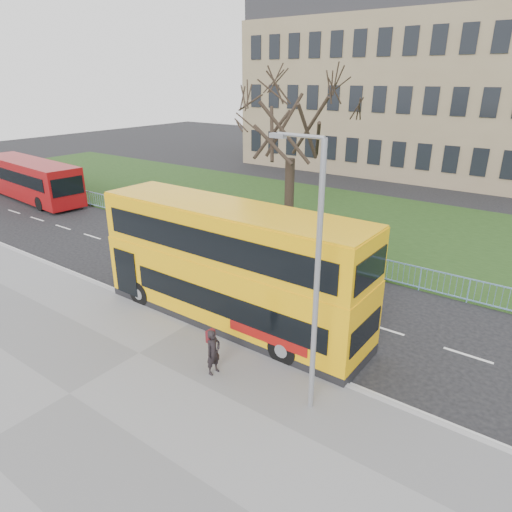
# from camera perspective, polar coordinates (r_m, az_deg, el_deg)

# --- Properties ---
(ground) EXTENTS (120.00, 120.00, 0.00)m
(ground) POSITION_cam_1_polar(r_m,az_deg,el_deg) (18.74, -4.70, -6.66)
(ground) COLOR black
(ground) RESTS_ON ground
(pavement) EXTENTS (80.00, 10.50, 0.12)m
(pavement) POSITION_cam_1_polar(r_m,az_deg,el_deg) (15.12, -22.26, -15.79)
(pavement) COLOR slate
(pavement) RESTS_ON ground
(kerb) EXTENTS (80.00, 0.20, 0.14)m
(kerb) POSITION_cam_1_polar(r_m,az_deg,el_deg) (17.72, -8.00, -8.33)
(kerb) COLOR #959598
(kerb) RESTS_ON ground
(grass_verge) EXTENTS (80.00, 15.40, 0.08)m
(grass_verge) POSITION_cam_1_polar(r_m,az_deg,el_deg) (30.16, 13.30, 3.98)
(grass_verge) COLOR #1C3613
(grass_verge) RESTS_ON ground
(guard_railing) EXTENTS (40.00, 0.12, 1.10)m
(guard_railing) POSITION_cam_1_polar(r_m,az_deg,el_deg) (23.43, 5.81, 0.71)
(guard_railing) COLOR #7CAFDE
(guard_railing) RESTS_ON ground
(bare_tree) EXTENTS (7.32, 7.32, 10.46)m
(bare_tree) POSITION_cam_1_polar(r_m,az_deg,el_deg) (26.61, 4.35, 13.86)
(bare_tree) COLOR black
(bare_tree) RESTS_ON grass_verge
(civic_building) EXTENTS (30.00, 15.00, 14.00)m
(civic_building) POSITION_cam_1_polar(r_m,az_deg,el_deg) (50.03, 18.56, 18.38)
(civic_building) COLOR #7A684D
(civic_building) RESTS_ON ground
(yellow_bus) EXTENTS (10.82, 2.63, 4.53)m
(yellow_bus) POSITION_cam_1_polar(r_m,az_deg,el_deg) (16.80, -3.28, -0.91)
(yellow_bus) COLOR #F8B10A
(yellow_bus) RESTS_ON ground
(red_bus) EXTENTS (11.44, 3.52, 2.97)m
(red_bus) POSITION_cam_1_polar(r_m,az_deg,el_deg) (39.07, -26.31, 8.62)
(red_bus) COLOR maroon
(red_bus) RESTS_ON ground
(pedestrian) EXTENTS (0.39, 0.57, 1.50)m
(pedestrian) POSITION_cam_1_polar(r_m,az_deg,el_deg) (14.50, -5.35, -11.88)
(pedestrian) COLOR black
(pedestrian) RESTS_ON pavement
(street_lamp) EXTENTS (1.58, 0.22, 7.47)m
(street_lamp) POSITION_cam_1_polar(r_m,az_deg,el_deg) (11.62, 7.28, -2.06)
(street_lamp) COLOR gray
(street_lamp) RESTS_ON pavement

